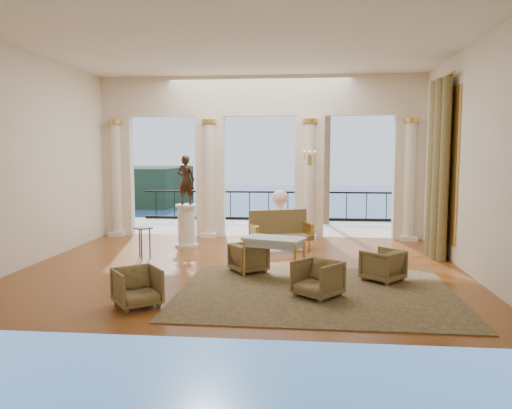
# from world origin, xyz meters

# --- Properties ---
(floor) EXTENTS (9.00, 9.00, 0.00)m
(floor) POSITION_xyz_m (0.00, 0.00, 0.00)
(floor) COLOR #4C2A0C
(floor) RESTS_ON ground
(room_walls) EXTENTS (9.00, 9.00, 9.00)m
(room_walls) POSITION_xyz_m (0.00, -1.12, 2.88)
(room_walls) COLOR #F6E8CE
(room_walls) RESTS_ON ground
(arcade) EXTENTS (9.00, 0.56, 4.50)m
(arcade) POSITION_xyz_m (-0.00, 3.82, 2.58)
(arcade) COLOR beige
(arcade) RESTS_ON ground
(terrace) EXTENTS (10.00, 3.60, 0.10)m
(terrace) POSITION_xyz_m (0.00, 5.80, -0.05)
(terrace) COLOR beige
(terrace) RESTS_ON ground
(balustrade) EXTENTS (9.00, 0.06, 1.03)m
(balustrade) POSITION_xyz_m (0.00, 7.40, 0.41)
(balustrade) COLOR black
(balustrade) RESTS_ON terrace
(palm_tree) EXTENTS (2.00, 2.00, 4.50)m
(palm_tree) POSITION_xyz_m (2.00, 6.60, 4.09)
(palm_tree) COLOR #4C3823
(palm_tree) RESTS_ON terrace
(headland) EXTENTS (22.00, 18.00, 6.00)m
(headland) POSITION_xyz_m (-30.00, 70.00, -3.00)
(headland) COLOR black
(headland) RESTS_ON sea
(sea) EXTENTS (160.00, 160.00, 0.00)m
(sea) POSITION_xyz_m (0.00, 60.00, -6.00)
(sea) COLOR #234E8C
(sea) RESTS_ON ground
(curtain) EXTENTS (0.33, 1.40, 4.09)m
(curtain) POSITION_xyz_m (4.28, 1.50, 2.02)
(curtain) COLOR brown
(curtain) RESTS_ON ground
(window_frame) EXTENTS (0.04, 1.60, 3.40)m
(window_frame) POSITION_xyz_m (4.47, 1.50, 2.10)
(window_frame) COLOR gold
(window_frame) RESTS_ON room_walls
(wall_sconce) EXTENTS (0.30, 0.11, 0.33)m
(wall_sconce) POSITION_xyz_m (1.40, 3.51, 2.23)
(wall_sconce) COLOR gold
(wall_sconce) RESTS_ON arcade
(rug) EXTENTS (4.72, 3.69, 0.02)m
(rug) POSITION_xyz_m (1.49, -1.77, 0.01)
(rug) COLOR #2D341B
(rug) RESTS_ON ground
(armchair_a) EXTENTS (0.89, 0.88, 0.67)m
(armchair_a) POSITION_xyz_m (-1.30, -2.80, 0.34)
(armchair_a) COLOR #473C1E
(armchair_a) RESTS_ON ground
(armchair_b) EXTENTS (0.91, 0.90, 0.68)m
(armchair_b) POSITION_xyz_m (1.51, -2.02, 0.34)
(armchair_b) COLOR #473C1E
(armchair_b) RESTS_ON ground
(armchair_c) EXTENTS (0.88, 0.88, 0.66)m
(armchair_c) POSITION_xyz_m (2.74, -0.87, 0.33)
(armchair_c) COLOR #473C1E
(armchair_c) RESTS_ON ground
(armchair_d) EXTENTS (0.85, 0.86, 0.65)m
(armchair_d) POSITION_xyz_m (0.18, -0.41, 0.32)
(armchair_d) COLOR #473C1E
(armchair_d) RESTS_ON ground
(settee) EXTENTS (1.61, 1.11, 0.98)m
(settee) POSITION_xyz_m (0.69, 1.94, 0.49)
(settee) COLOR #473C1E
(settee) RESTS_ON ground
(game_table) EXTENTS (1.27, 0.94, 0.77)m
(game_table) POSITION_xyz_m (0.71, -0.77, 0.69)
(game_table) COLOR #92A4B5
(game_table) RESTS_ON ground
(pedestal) EXTENTS (0.59, 0.59, 1.09)m
(pedestal) POSITION_xyz_m (-1.70, 2.13, 0.52)
(pedestal) COLOR silver
(pedestal) RESTS_ON ground
(statue) EXTENTS (0.49, 0.37, 1.23)m
(statue) POSITION_xyz_m (-1.70, 2.13, 1.71)
(statue) COLOR #2F2015
(statue) RESTS_ON pedestal
(console_table) EXTENTS (0.84, 0.34, 0.79)m
(console_table) POSITION_xyz_m (0.60, 3.55, 0.65)
(console_table) COLOR silver
(console_table) RESTS_ON ground
(urn) EXTENTS (0.44, 0.44, 0.58)m
(urn) POSITION_xyz_m (0.60, 3.55, 1.12)
(urn) COLOR white
(urn) RESTS_ON console_table
(side_table) EXTENTS (0.44, 0.44, 0.71)m
(side_table) POSITION_xyz_m (-2.34, 0.69, 0.61)
(side_table) COLOR black
(side_table) RESTS_ON ground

